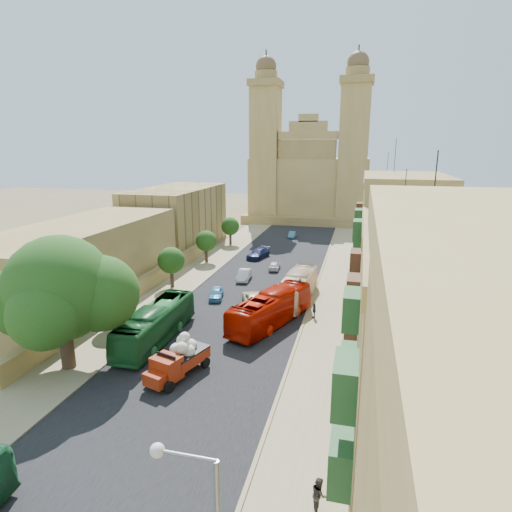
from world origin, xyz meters
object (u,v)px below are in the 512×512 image
at_px(street_tree_a, 117,294).
at_px(bus_green_north, 156,324).
at_px(pedestrian_c, 314,310).
at_px(car_white_b, 274,266).
at_px(bus_cream_east, 296,288).
at_px(street_tree_d, 230,226).
at_px(pedestrian_a, 340,375).
at_px(car_dkblue, 258,253).
at_px(pedestrian_b, 319,494).
at_px(car_blue_b, 292,235).
at_px(ficus_tree, 62,292).
at_px(street_tree_b, 171,261).
at_px(car_cream, 253,298).
at_px(bus_red_east, 271,309).
at_px(street_tree_c, 206,241).
at_px(red_truck, 178,359).
at_px(olive_pickup, 279,300).
at_px(church, 310,178).
at_px(car_blue_a, 216,293).
at_px(car_white_a, 244,275).

xyz_separation_m(street_tree_a, bus_green_north, (4.94, -2.07, -1.61)).
xyz_separation_m(bus_green_north, pedestrian_c, (12.89, 8.43, -0.80)).
bearing_deg(car_white_b, bus_cream_east, 108.93).
xyz_separation_m(street_tree_d, pedestrian_a, (21.00, -41.81, -2.28)).
bearing_deg(car_dkblue, bus_cream_east, -49.49).
distance_m(bus_cream_east, pedestrian_b, 28.12).
bearing_deg(car_blue_b, ficus_tree, -101.79).
height_order(street_tree_a, pedestrian_a, street_tree_a).
bearing_deg(street_tree_b, car_cream, -16.65).
bearing_deg(car_dkblue, bus_red_east, -59.28).
xyz_separation_m(car_dkblue, car_blue_b, (2.61, 16.33, -0.17)).
relative_size(street_tree_b, bus_cream_east, 0.45).
bearing_deg(bus_cream_east, street_tree_c, -35.81).
xyz_separation_m(pedestrian_a, pedestrian_b, (-0.38, -11.07, -0.06)).
bearing_deg(red_truck, car_white_b, 87.49).
relative_size(street_tree_a, car_blue_b, 1.42).
distance_m(bus_green_north, car_cream, 12.40).
distance_m(bus_green_north, car_white_b, 25.08).
xyz_separation_m(street_tree_c, pedestrian_c, (17.83, -17.64, -2.37)).
bearing_deg(olive_pickup, street_tree_c, 131.19).
relative_size(olive_pickup, bus_green_north, 0.45).
distance_m(street_tree_c, bus_green_north, 26.58).
height_order(car_blue_b, pedestrian_c, pedestrian_c).
height_order(street_tree_a, street_tree_b, street_tree_b).
xyz_separation_m(church, olive_pickup, (4.00, -58.61, -8.55)).
bearing_deg(car_blue_a, bus_red_east, -48.96).
relative_size(red_truck, car_white_b, 1.69).
xyz_separation_m(bus_green_north, pedestrian_a, (16.06, -3.74, -0.66)).
height_order(car_white_a, car_dkblue, car_dkblue).
distance_m(street_tree_d, pedestrian_a, 46.84).
distance_m(bus_red_east, car_blue_a, 9.39).
xyz_separation_m(ficus_tree, pedestrian_b, (20.03, -8.88, -5.28)).
bearing_deg(bus_green_north, street_tree_d, 97.42).
distance_m(olive_pickup, bus_red_east, 4.27).
xyz_separation_m(red_truck, car_white_a, (-1.54, 24.00, -0.73)).
bearing_deg(ficus_tree, bus_red_east, 41.27).
bearing_deg(car_white_a, street_tree_c, 132.69).
bearing_deg(bus_red_east, street_tree_a, 35.35).
distance_m(church, bus_cream_east, 56.69).
xyz_separation_m(red_truck, car_dkblue, (-2.39, 35.27, -0.68)).
relative_size(car_cream, pedestrian_b, 2.76).
relative_size(red_truck, bus_green_north, 0.51).
relative_size(street_tree_b, car_white_b, 1.45).
bearing_deg(street_tree_c, street_tree_a, -90.00).
bearing_deg(street_tree_d, olive_pickup, -63.43).
relative_size(ficus_tree, car_blue_b, 3.09).
bearing_deg(pedestrian_c, ficus_tree, -61.44).
relative_size(bus_green_north, pedestrian_a, 6.15).
bearing_deg(car_white_b, ficus_tree, 68.27).
bearing_deg(pedestrian_a, car_white_a, -66.51).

